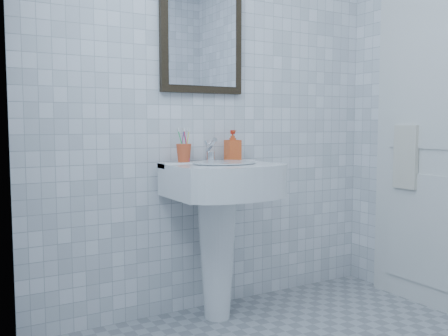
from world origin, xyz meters
TOP-DOWN VIEW (x-y plane):
  - wall_back at (0.00, 1.20)m, footprint 2.20×0.02m
  - wall_left at (-1.10, 0.00)m, footprint 0.02×2.40m
  - washbasin at (-0.09, 0.99)m, footprint 0.56×0.41m
  - faucet at (-0.09, 1.09)m, footprint 0.05×0.12m
  - toothbrush_cup at (-0.24, 1.10)m, footprint 0.10×0.10m
  - soap_dispenser at (0.07, 1.11)m, footprint 0.08×0.08m
  - wall_mirror at (-0.09, 1.18)m, footprint 0.50×0.04m
  - bathroom_door at (1.08, 0.55)m, footprint 0.04×0.80m
  - towel_ring at (1.06, 0.71)m, footprint 0.01×0.18m
  - hand_towel at (1.04, 0.71)m, footprint 0.03×0.16m

SIDE VIEW (x-z plane):
  - washbasin at x=-0.09m, z-range 0.15..1.02m
  - hand_towel at x=1.04m, z-range 0.68..1.06m
  - toothbrush_cup at x=-0.24m, z-range 0.86..0.96m
  - faucet at x=-0.09m, z-range 0.85..0.98m
  - soap_dispenser at x=0.07m, z-range 0.86..1.03m
  - bathroom_door at x=1.08m, z-range 0.00..2.00m
  - towel_ring at x=1.06m, z-range 0.96..1.14m
  - wall_back at x=0.00m, z-range 0.00..2.50m
  - wall_left at x=-1.10m, z-range 0.00..2.50m
  - wall_mirror at x=-0.09m, z-range 1.24..1.86m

